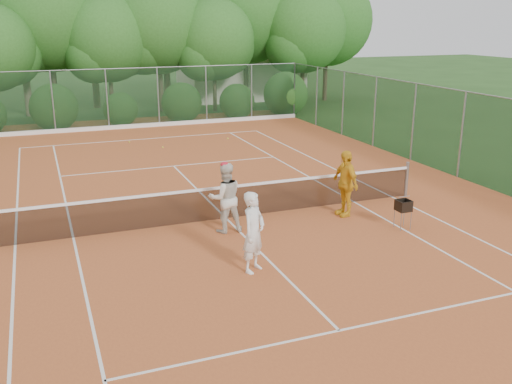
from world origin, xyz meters
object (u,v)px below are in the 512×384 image
(player_white, at_px, (254,232))
(ball_hopper, at_px, (404,206))
(player_center_grp, at_px, (225,197))
(player_yellow, at_px, (345,183))

(player_white, relative_size, ball_hopper, 2.31)
(player_center_grp, distance_m, ball_hopper, 4.70)
(player_white, height_order, player_center_grp, player_center_grp)
(player_center_grp, xyz_separation_m, ball_hopper, (4.45, -1.50, -0.30))
(player_center_grp, relative_size, ball_hopper, 2.38)
(player_yellow, xyz_separation_m, ball_hopper, (0.90, -1.52, -0.32))
(ball_hopper, bearing_deg, player_yellow, 121.55)
(player_center_grp, height_order, player_yellow, player_yellow)
(player_white, relative_size, player_center_grp, 0.97)
(player_white, bearing_deg, ball_hopper, -25.67)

